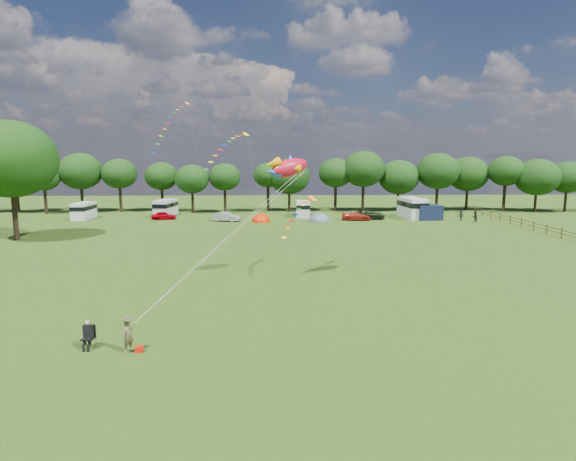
{
  "coord_description": "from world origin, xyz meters",
  "views": [
    {
      "loc": [
        -1.08,
        -26.39,
        9.31
      ],
      "look_at": [
        0.0,
        8.0,
        4.0
      ],
      "focal_mm": 30.0,
      "sensor_mm": 36.0,
      "label": 1
    }
  ],
  "objects_px": {
    "walker_b": "(461,215)",
    "camp_chair": "(88,331)",
    "kite_flyer": "(128,336)",
    "walker_a": "(475,217)",
    "car_a": "(164,216)",
    "campervan_a": "(84,210)",
    "big_tree": "(10,159)",
    "tent_orange": "(261,221)",
    "tent_greyblue": "(320,221)",
    "campervan_d": "(412,207)",
    "car_c": "(356,216)",
    "car_d": "(369,215)",
    "fish_kite": "(286,168)",
    "campervan_c": "(303,208)",
    "campervan_b": "(166,207)",
    "car_b": "(226,217)"
  },
  "relations": [
    {
      "from": "tent_greyblue",
      "to": "kite_flyer",
      "type": "distance_m",
      "value": 48.79
    },
    {
      "from": "big_tree",
      "to": "campervan_d",
      "type": "xyz_separation_m",
      "value": [
        50.15,
        17.91,
        -7.36
      ]
    },
    {
      "from": "campervan_d",
      "to": "kite_flyer",
      "type": "xyz_separation_m",
      "value": [
        -28.19,
        -50.11,
        -0.85
      ]
    },
    {
      "from": "big_tree",
      "to": "campervan_a",
      "type": "bearing_deg",
      "value": 88.39
    },
    {
      "from": "car_b",
      "to": "car_c",
      "type": "distance_m",
      "value": 19.01
    },
    {
      "from": "big_tree",
      "to": "tent_greyblue",
      "type": "bearing_deg",
      "value": 22.28
    },
    {
      "from": "camp_chair",
      "to": "kite_flyer",
      "type": "bearing_deg",
      "value": -7.16
    },
    {
      "from": "campervan_d",
      "to": "kite_flyer",
      "type": "relative_size",
      "value": 4.06
    },
    {
      "from": "big_tree",
      "to": "car_d",
      "type": "xyz_separation_m",
      "value": [
        43.3,
        16.79,
        -8.35
      ]
    },
    {
      "from": "car_a",
      "to": "campervan_c",
      "type": "xyz_separation_m",
      "value": [
        20.95,
        3.03,
        0.68
      ]
    },
    {
      "from": "tent_greyblue",
      "to": "kite_flyer",
      "type": "bearing_deg",
      "value": -106.34
    },
    {
      "from": "tent_orange",
      "to": "car_a",
      "type": "bearing_deg",
      "value": 169.65
    },
    {
      "from": "big_tree",
      "to": "car_c",
      "type": "xyz_separation_m",
      "value": [
        41.11,
        15.3,
        -8.41
      ]
    },
    {
      "from": "fish_kite",
      "to": "walker_a",
      "type": "relative_size",
      "value": 2.32
    },
    {
      "from": "car_a",
      "to": "campervan_c",
      "type": "bearing_deg",
      "value": -91.5
    },
    {
      "from": "kite_flyer",
      "to": "walker_b",
      "type": "xyz_separation_m",
      "value": [
        34.43,
        46.72,
        -0.03
      ]
    },
    {
      "from": "car_d",
      "to": "campervan_d",
      "type": "bearing_deg",
      "value": -66.41
    },
    {
      "from": "big_tree",
      "to": "car_d",
      "type": "distance_m",
      "value": 47.19
    },
    {
      "from": "big_tree",
      "to": "tent_orange",
      "type": "distance_m",
      "value": 32.08
    },
    {
      "from": "kite_flyer",
      "to": "walker_a",
      "type": "distance_m",
      "value": 57.42
    },
    {
      "from": "tent_orange",
      "to": "kite_flyer",
      "type": "relative_size",
      "value": 1.93
    },
    {
      "from": "kite_flyer",
      "to": "walker_b",
      "type": "height_order",
      "value": "kite_flyer"
    },
    {
      "from": "campervan_a",
      "to": "walker_a",
      "type": "relative_size",
      "value": 3.16
    },
    {
      "from": "campervan_c",
      "to": "fish_kite",
      "type": "xyz_separation_m",
      "value": [
        -3.67,
        -38.82,
        7.19
      ]
    },
    {
      "from": "kite_flyer",
      "to": "walker_b",
      "type": "bearing_deg",
      "value": -1.13
    },
    {
      "from": "big_tree",
      "to": "car_c",
      "type": "distance_m",
      "value": 44.66
    },
    {
      "from": "campervan_a",
      "to": "big_tree",
      "type": "bearing_deg",
      "value": 179.37
    },
    {
      "from": "big_tree",
      "to": "walker_b",
      "type": "height_order",
      "value": "big_tree"
    },
    {
      "from": "big_tree",
      "to": "campervan_c",
      "type": "height_order",
      "value": "big_tree"
    },
    {
      "from": "walker_b",
      "to": "big_tree",
      "type": "bearing_deg",
      "value": 23.16
    },
    {
      "from": "campervan_a",
      "to": "campervan_c",
      "type": "height_order",
      "value": "campervan_a"
    },
    {
      "from": "campervan_b",
      "to": "campervan_d",
      "type": "relative_size",
      "value": 0.86
    },
    {
      "from": "camp_chair",
      "to": "walker_a",
      "type": "xyz_separation_m",
      "value": [
        37.83,
        44.4,
        -0.06
      ]
    },
    {
      "from": "campervan_b",
      "to": "walker_b",
      "type": "relative_size",
      "value": 3.6
    },
    {
      "from": "walker_a",
      "to": "campervan_c",
      "type": "bearing_deg",
      "value": -28.65
    },
    {
      "from": "tent_orange",
      "to": "fish_kite",
      "type": "distance_m",
      "value": 34.31
    },
    {
      "from": "walker_b",
      "to": "camp_chair",
      "type": "bearing_deg",
      "value": 60.39
    },
    {
      "from": "tent_greyblue",
      "to": "campervan_d",
      "type": "bearing_deg",
      "value": 12.84
    },
    {
      "from": "walker_a",
      "to": "walker_b",
      "type": "distance_m",
      "value": 2.21
    },
    {
      "from": "car_b",
      "to": "walker_a",
      "type": "height_order",
      "value": "walker_a"
    },
    {
      "from": "car_b",
      "to": "tent_orange",
      "type": "distance_m",
      "value": 5.1
    },
    {
      "from": "kite_flyer",
      "to": "campervan_b",
      "type": "bearing_deg",
      "value": 45.74
    },
    {
      "from": "camp_chair",
      "to": "walker_a",
      "type": "bearing_deg",
      "value": 56.74
    },
    {
      "from": "car_c",
      "to": "tent_greyblue",
      "type": "height_order",
      "value": "tent_greyblue"
    },
    {
      "from": "fish_kite",
      "to": "walker_a",
      "type": "xyz_separation_m",
      "value": [
        27.78,
        31.35,
        -7.68
      ]
    },
    {
      "from": "camp_chair",
      "to": "fish_kite",
      "type": "bearing_deg",
      "value": 59.56
    },
    {
      "from": "car_b",
      "to": "kite_flyer",
      "type": "height_order",
      "value": "kite_flyer"
    },
    {
      "from": "car_a",
      "to": "campervan_a",
      "type": "relative_size",
      "value": 0.72
    },
    {
      "from": "car_b",
      "to": "kite_flyer",
      "type": "xyz_separation_m",
      "value": [
        -0.14,
        -47.06,
        0.12
      ]
    },
    {
      "from": "tent_orange",
      "to": "tent_greyblue",
      "type": "bearing_deg",
      "value": 0.63
    }
  ]
}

